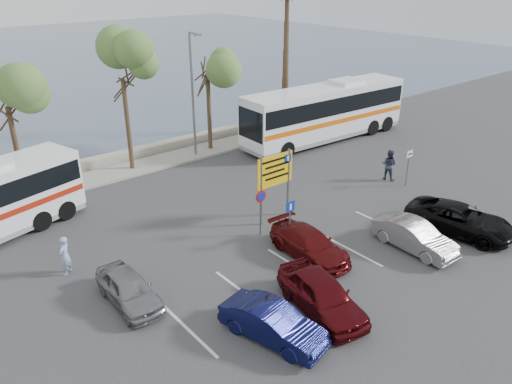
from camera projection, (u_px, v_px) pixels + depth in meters
ground at (304, 251)px, 22.71m from camera, size 120.00×120.00×0.00m
kerb_strip at (154, 163)px, 32.53m from camera, size 44.00×2.40×0.15m
seawall at (139, 152)px, 33.85m from camera, size 48.00×0.80×0.60m
tree_left at (4, 91)px, 25.46m from camera, size 3.20×3.20×7.20m
tree_mid at (121, 64)px, 28.95m from camera, size 3.20×3.20×8.00m
tree_right at (207, 61)px, 32.61m from camera, size 3.20×3.20×7.40m
street_lamp_right at (193, 89)px, 32.06m from camera, size 0.45×1.15×8.01m
direction_sign at (275, 175)px, 24.53m from camera, size 2.20×0.12×3.60m
sign_no_stop at (261, 206)px, 23.39m from camera, size 0.60×0.08×2.35m
sign_parking at (290, 217)px, 22.54m from camera, size 0.50×0.07×2.25m
sign_taxi at (408, 163)px, 28.83m from camera, size 0.50×0.07×2.20m
lane_markings at (301, 269)px, 21.34m from camera, size 12.02×4.20×0.01m
coach_bus_right at (325, 114)px, 36.40m from camera, size 13.66×3.51×4.22m
car_silver_a at (129, 289)px, 18.96m from camera, size 1.56×3.72×1.26m
car_blue at (273, 323)px, 17.11m from camera, size 2.25×4.11×1.28m
car_maroon at (309, 244)px, 22.03m from camera, size 1.96×4.35×1.24m
car_red at (322, 294)px, 18.46m from camera, size 2.57×4.56×1.46m
suv_black at (460, 219)px, 24.00m from camera, size 3.36×5.42×1.40m
car_silver_b at (414, 236)px, 22.58m from camera, size 1.54×4.05×1.32m
pedestrian_near at (65, 256)px, 20.67m from camera, size 0.75×0.73×1.74m
pedestrian_far at (389, 165)px, 29.94m from camera, size 0.94×1.08×1.88m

